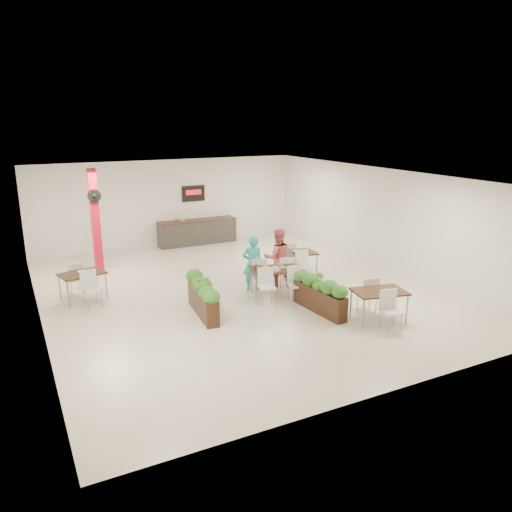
{
  "coord_description": "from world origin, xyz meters",
  "views": [
    {
      "loc": [
        -5.44,
        -11.92,
        4.67
      ],
      "look_at": [
        0.4,
        -0.46,
        1.1
      ],
      "focal_mm": 35.0,
      "sensor_mm": 36.0,
      "label": 1
    }
  ],
  "objects_px": {
    "side_table_a": "(82,278)",
    "side_table_c": "(379,296)",
    "red_column": "(95,220)",
    "planter_right": "(319,293)",
    "planter_left": "(203,295)",
    "diner_man": "(253,263)",
    "service_counter": "(197,231)",
    "side_table_b": "(296,256)",
    "main_table": "(276,273)",
    "diner_woman": "(278,258)"
  },
  "relations": [
    {
      "from": "side_table_a",
      "to": "side_table_c",
      "type": "distance_m",
      "value": 7.6
    },
    {
      "from": "side_table_a",
      "to": "side_table_c",
      "type": "relative_size",
      "value": 1.0
    },
    {
      "from": "red_column",
      "to": "planter_right",
      "type": "distance_m",
      "value": 7.48
    },
    {
      "from": "planter_left",
      "to": "diner_man",
      "type": "bearing_deg",
      "value": 29.23
    },
    {
      "from": "red_column",
      "to": "side_table_c",
      "type": "height_order",
      "value": "red_column"
    },
    {
      "from": "planter_left",
      "to": "side_table_c",
      "type": "distance_m",
      "value": 4.23
    },
    {
      "from": "planter_right",
      "to": "side_table_c",
      "type": "xyz_separation_m",
      "value": [
        0.93,
        -1.11,
        0.13
      ]
    },
    {
      "from": "service_counter",
      "to": "planter_right",
      "type": "height_order",
      "value": "service_counter"
    },
    {
      "from": "side_table_b",
      "to": "side_table_c",
      "type": "xyz_separation_m",
      "value": [
        -0.05,
        -3.87,
        -0.0
      ]
    },
    {
      "from": "red_column",
      "to": "planter_left",
      "type": "distance_m",
      "value": 5.29
    },
    {
      "from": "main_table",
      "to": "diner_woman",
      "type": "relative_size",
      "value": 1.13
    },
    {
      "from": "main_table",
      "to": "side_table_b",
      "type": "height_order",
      "value": "same"
    },
    {
      "from": "service_counter",
      "to": "main_table",
      "type": "xyz_separation_m",
      "value": [
        -0.11,
        -6.37,
        0.14
      ]
    },
    {
      "from": "red_column",
      "to": "side_table_a",
      "type": "height_order",
      "value": "red_column"
    },
    {
      "from": "diner_man",
      "to": "side_table_a",
      "type": "distance_m",
      "value": 4.55
    },
    {
      "from": "service_counter",
      "to": "side_table_a",
      "type": "relative_size",
      "value": 1.79
    },
    {
      "from": "side_table_a",
      "to": "side_table_b",
      "type": "relative_size",
      "value": 1.01
    },
    {
      "from": "diner_woman",
      "to": "side_table_c",
      "type": "distance_m",
      "value": 3.43
    },
    {
      "from": "main_table",
      "to": "planter_right",
      "type": "bearing_deg",
      "value": -76.91
    },
    {
      "from": "service_counter",
      "to": "planter_right",
      "type": "relative_size",
      "value": 1.56
    },
    {
      "from": "diner_woman",
      "to": "side_table_b",
      "type": "distance_m",
      "value": 1.11
    },
    {
      "from": "diner_man",
      "to": "side_table_c",
      "type": "bearing_deg",
      "value": 132.54
    },
    {
      "from": "side_table_a",
      "to": "side_table_c",
      "type": "bearing_deg",
      "value": -50.73
    },
    {
      "from": "planter_left",
      "to": "side_table_c",
      "type": "relative_size",
      "value": 1.17
    },
    {
      "from": "red_column",
      "to": "diner_man",
      "type": "xyz_separation_m",
      "value": [
        3.49,
        -3.85,
        -0.87
      ]
    },
    {
      "from": "red_column",
      "to": "service_counter",
      "type": "xyz_separation_m",
      "value": [
        4.0,
        1.86,
        -1.15
      ]
    },
    {
      "from": "main_table",
      "to": "side_table_a",
      "type": "distance_m",
      "value": 5.13
    },
    {
      "from": "main_table",
      "to": "diner_man",
      "type": "xyz_separation_m",
      "value": [
        -0.39,
        0.65,
        0.14
      ]
    },
    {
      "from": "planter_left",
      "to": "red_column",
      "type": "bearing_deg",
      "value": 108.08
    },
    {
      "from": "planter_right",
      "to": "diner_man",
      "type": "bearing_deg",
      "value": 108.8
    },
    {
      "from": "red_column",
      "to": "planter_left",
      "type": "height_order",
      "value": "red_column"
    },
    {
      "from": "side_table_a",
      "to": "service_counter",
      "type": "bearing_deg",
      "value": 28.97
    },
    {
      "from": "red_column",
      "to": "main_table",
      "type": "distance_m",
      "value": 6.03
    },
    {
      "from": "diner_woman",
      "to": "side_table_c",
      "type": "height_order",
      "value": "diner_woman"
    },
    {
      "from": "planter_right",
      "to": "side_table_a",
      "type": "height_order",
      "value": "planter_right"
    },
    {
      "from": "planter_left",
      "to": "side_table_a",
      "type": "bearing_deg",
      "value": 135.97
    },
    {
      "from": "red_column",
      "to": "side_table_a",
      "type": "xyz_separation_m",
      "value": [
        -0.85,
        -2.54,
        -1.02
      ]
    },
    {
      "from": "planter_right",
      "to": "side_table_b",
      "type": "relative_size",
      "value": 1.16
    },
    {
      "from": "planter_right",
      "to": "service_counter",
      "type": "bearing_deg",
      "value": 91.78
    },
    {
      "from": "diner_man",
      "to": "side_table_b",
      "type": "relative_size",
      "value": 0.94
    },
    {
      "from": "side_table_a",
      "to": "planter_left",
      "type": "bearing_deg",
      "value": -57.26
    },
    {
      "from": "service_counter",
      "to": "side_table_c",
      "type": "distance_m",
      "value": 9.11
    },
    {
      "from": "diner_man",
      "to": "side_table_a",
      "type": "xyz_separation_m",
      "value": [
        -4.35,
        1.32,
        -0.15
      ]
    },
    {
      "from": "main_table",
      "to": "side_table_a",
      "type": "height_order",
      "value": "same"
    },
    {
      "from": "side_table_c",
      "to": "diner_man",
      "type": "bearing_deg",
      "value": 129.77
    },
    {
      "from": "red_column",
      "to": "service_counter",
      "type": "bearing_deg",
      "value": 25.0
    },
    {
      "from": "planter_left",
      "to": "side_table_b",
      "type": "distance_m",
      "value": 3.97
    },
    {
      "from": "diner_man",
      "to": "diner_woman",
      "type": "xyz_separation_m",
      "value": [
        0.8,
        0.0,
        0.06
      ]
    },
    {
      "from": "red_column",
      "to": "diner_man",
      "type": "height_order",
      "value": "red_column"
    },
    {
      "from": "planter_right",
      "to": "side_table_a",
      "type": "xyz_separation_m",
      "value": [
        -5.1,
        3.52,
        0.13
      ]
    }
  ]
}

